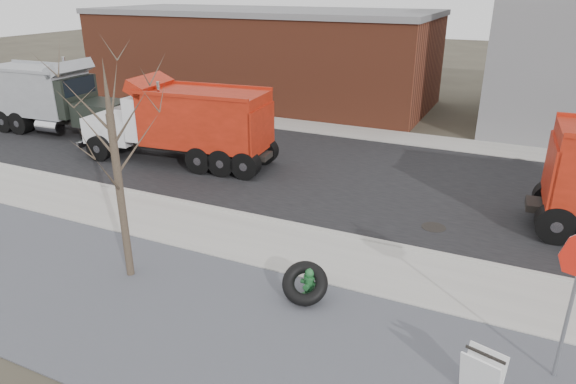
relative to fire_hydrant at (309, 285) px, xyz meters
The scene contains 13 objects.
ground 2.03m from the fire_hydrant, 124.30° to the left, with size 120.00×120.00×0.00m, color #383328.
gravel_verge 2.19m from the fire_hydrant, 121.47° to the right, with size 60.00×5.00×0.03m, color slate.
sidewalk 2.24m from the fire_hydrant, 120.65° to the left, with size 60.00×2.50×0.06m, color #9E9B93.
curb 3.41m from the fire_hydrant, 109.41° to the left, with size 60.00×0.15×0.11m, color #9E9B93.
road 8.04m from the fire_hydrant, 98.08° to the left, with size 60.00×9.40×0.02m, color black.
far_sidewalk 13.71m from the fire_hydrant, 94.73° to the left, with size 60.00×2.00×0.06m, color #9E9B93.
building_brick 21.84m from the fire_hydrant, 120.82° to the left, with size 20.20×8.20×5.30m.
bare_tree 5.32m from the fire_hydrant, 167.69° to the right, with size 3.20×3.20×5.20m.
fire_hydrant is the anchor object (origin of this frame).
truck_tire 0.18m from the fire_hydrant, 109.97° to the right, with size 1.24×1.18×0.91m.
sandwich_board 4.11m from the fire_hydrant, 22.39° to the right, with size 0.75×0.59×0.92m.
dump_truck_red_b 10.59m from the fire_hydrant, 140.71° to the left, with size 7.86×2.94×3.29m.
dump_truck_grey 18.35m from the fire_hydrant, 154.85° to the left, with size 7.54×2.72×3.39m.
Camera 1 is at (4.89, -10.76, 6.59)m, focal length 32.00 mm.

